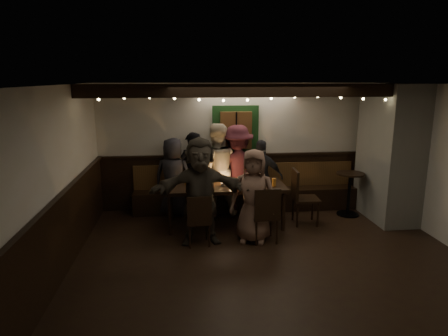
{
  "coord_description": "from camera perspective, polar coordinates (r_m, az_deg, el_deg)",
  "views": [
    {
      "loc": [
        -1.29,
        -5.63,
        2.69
      ],
      "look_at": [
        -0.53,
        1.6,
        1.05
      ],
      "focal_mm": 32.0,
      "sensor_mm": 36.0,
      "label": 1
    }
  ],
  "objects": [
    {
      "name": "chair_end",
      "position": [
        7.59,
        10.9,
        -3.62
      ],
      "size": [
        0.5,
        0.5,
        1.04
      ],
      "color": "black",
      "rests_on": "ground"
    },
    {
      "name": "person_a",
      "position": [
        7.96,
        -7.26,
        -1.26
      ],
      "size": [
        0.86,
        0.67,
        1.56
      ],
      "primitive_type": "imported",
      "rotation": [
        0.0,
        0.0,
        2.9
      ],
      "color": "#222229",
      "rests_on": "ground"
    },
    {
      "name": "person_b",
      "position": [
        8.01,
        -4.5,
        -0.75
      ],
      "size": [
        0.7,
        0.58,
        1.66
      ],
      "primitive_type": "imported",
      "rotation": [
        0.0,
        0.0,
        3.49
      ],
      "color": "black",
      "rests_on": "ground"
    },
    {
      "name": "person_d",
      "position": [
        8.03,
        1.91,
        -0.2
      ],
      "size": [
        1.27,
        0.89,
        1.79
      ],
      "primitive_type": "imported",
      "rotation": [
        0.0,
        0.0,
        3.35
      ],
      "color": "#411922",
      "rests_on": "ground"
    },
    {
      "name": "dining_table",
      "position": [
        7.34,
        0.16,
        -2.92
      ],
      "size": [
        2.18,
        0.93,
        0.94
      ],
      "color": "black",
      "rests_on": "ground"
    },
    {
      "name": "chair_near_right",
      "position": [
        6.63,
        5.98,
        -6.29
      ],
      "size": [
        0.46,
        0.46,
        0.96
      ],
      "color": "black",
      "rests_on": "ground"
    },
    {
      "name": "high_top",
      "position": [
        8.32,
        17.47,
        -2.8
      ],
      "size": [
        0.54,
        0.54,
        0.87
      ],
      "color": "black",
      "rests_on": "ground"
    },
    {
      "name": "room",
      "position": [
        7.61,
        12.16,
        0.16
      ],
      "size": [
        6.02,
        5.01,
        2.62
      ],
      "color": "black",
      "rests_on": "ground"
    },
    {
      "name": "person_c",
      "position": [
        7.88,
        -1.15,
        -0.26
      ],
      "size": [
        0.92,
        0.73,
        1.84
      ],
      "primitive_type": "imported",
      "rotation": [
        0.0,
        0.0,
        3.18
      ],
      "color": "beige",
      "rests_on": "ground"
    },
    {
      "name": "person_e",
      "position": [
        8.07,
        5.33,
        -1.26
      ],
      "size": [
        0.95,
        0.64,
        1.5
      ],
      "primitive_type": "imported",
      "rotation": [
        0.0,
        0.0,
        2.8
      ],
      "color": "black",
      "rests_on": "ground"
    },
    {
      "name": "person_g",
      "position": [
        6.62,
        4.22,
        -4.02
      ],
      "size": [
        0.88,
        0.69,
        1.57
      ],
      "primitive_type": "imported",
      "rotation": [
        0.0,
        0.0,
        -0.28
      ],
      "color": "brown",
      "rests_on": "ground"
    },
    {
      "name": "chair_near_left",
      "position": [
        6.51,
        -3.62,
        -7.09
      ],
      "size": [
        0.42,
        0.42,
        0.86
      ],
      "color": "black",
      "rests_on": "ground"
    },
    {
      "name": "person_f",
      "position": [
        6.54,
        -3.41,
        -3.3
      ],
      "size": [
        1.66,
        0.56,
        1.78
      ],
      "primitive_type": "imported",
      "rotation": [
        0.0,
        0.0,
        0.02
      ],
      "color": "#3B332A",
      "rests_on": "ground"
    }
  ]
}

